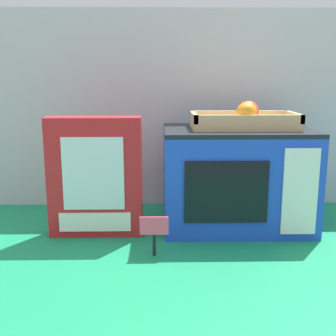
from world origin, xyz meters
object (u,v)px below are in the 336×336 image
object	(u,v)px
food_groups_crate	(245,120)
cookie_set_box	(95,177)
price_sign	(154,230)
toy_microwave	(236,177)

from	to	relation	value
food_groups_crate	cookie_set_box	xyz separation A→B (m)	(-0.41, -0.06, -0.15)
cookie_set_box	price_sign	world-z (taller)	cookie_set_box
toy_microwave	food_groups_crate	xyz separation A→B (m)	(0.02, -0.01, 0.17)
price_sign	food_groups_crate	bearing A→B (deg)	39.87
cookie_set_box	price_sign	size ratio (longest dim) A/B	3.26
food_groups_crate	cookie_set_box	bearing A→B (deg)	-172.03
toy_microwave	food_groups_crate	distance (m)	0.17
food_groups_crate	cookie_set_box	distance (m)	0.44
food_groups_crate	price_sign	bearing A→B (deg)	-140.13
cookie_set_box	price_sign	xyz separation A→B (m)	(0.16, -0.15, -0.10)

